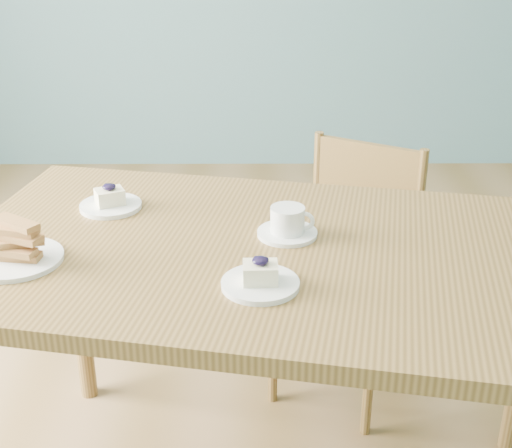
# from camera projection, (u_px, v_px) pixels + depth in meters

# --- Properties ---
(dining_table) EXTENTS (1.60, 1.11, 0.78)m
(dining_table) POSITION_uv_depth(u_px,v_px,m) (271.00, 278.00, 1.65)
(dining_table) COLOR olive
(dining_table) RESTS_ON ground
(dining_chair) EXTENTS (0.51, 0.50, 0.83)m
(dining_chair) POSITION_uv_depth(u_px,v_px,m) (347.00, 274.00, 2.26)
(dining_chair) COLOR olive
(dining_chair) RESTS_ON ground
(cheesecake_plate_near) EXTENTS (0.16, 0.16, 0.07)m
(cheesecake_plate_near) POSITION_uv_depth(u_px,v_px,m) (260.00, 279.00, 1.46)
(cheesecake_plate_near) COLOR white
(cheesecake_plate_near) RESTS_ON dining_table
(cheesecake_plate_far) EXTENTS (0.16, 0.16, 0.07)m
(cheesecake_plate_far) POSITION_uv_depth(u_px,v_px,m) (110.00, 202.00, 1.82)
(cheesecake_plate_far) COLOR white
(cheesecake_plate_far) RESTS_ON dining_table
(coffee_cup) EXTENTS (0.14, 0.14, 0.07)m
(coffee_cup) POSITION_uv_depth(u_px,v_px,m) (288.00, 224.00, 1.67)
(coffee_cup) COLOR white
(coffee_cup) RESTS_ON dining_table
(biscotti_plate) EXTENTS (0.21, 0.21, 0.10)m
(biscotti_plate) POSITION_uv_depth(u_px,v_px,m) (14.00, 249.00, 1.55)
(biscotti_plate) COLOR white
(biscotti_plate) RESTS_ON dining_table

